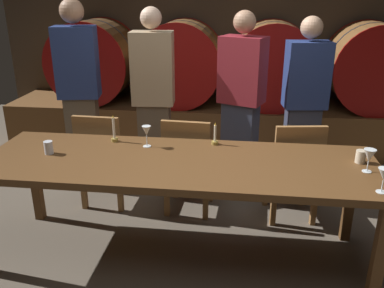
{
  "coord_description": "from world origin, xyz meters",
  "views": [
    {
      "loc": [
        0.19,
        -2.42,
        1.88
      ],
      "look_at": [
        -0.15,
        0.23,
        0.86
      ],
      "focal_mm": 38.28,
      "sensor_mm": 36.0,
      "label": 1
    }
  ],
  "objects_px": {
    "wine_barrel_far_right": "(371,67)",
    "wine_glass_center": "(369,156)",
    "candle_right": "(215,139)",
    "guest_center_right": "(241,107)",
    "cup_right": "(361,157)",
    "dining_table": "(178,169)",
    "chair_center": "(188,161)",
    "guest_far_right": "(304,107)",
    "wine_glass_left": "(147,132)",
    "wine_barrel_center_right": "(272,65)",
    "guest_center_left": "(154,100)",
    "guest_far_left": "(80,94)",
    "chair_right": "(294,167)",
    "chair_left": "(103,156)",
    "candle_left": "(114,134)",
    "wine_barrel_center_left": "(181,63)",
    "cup_left": "(49,148)",
    "wine_barrel_far_left": "(95,61)",
    "wine_glass_right": "(384,175)"
  },
  "relations": [
    {
      "from": "guest_far_right",
      "to": "cup_left",
      "type": "xyz_separation_m",
      "value": [
        -1.92,
        -1.21,
        -0.02
      ]
    },
    {
      "from": "guest_far_right",
      "to": "wine_glass_left",
      "type": "height_order",
      "value": "guest_far_right"
    },
    {
      "from": "dining_table",
      "to": "candle_right",
      "type": "xyz_separation_m",
      "value": [
        0.23,
        0.34,
        0.11
      ]
    },
    {
      "from": "chair_right",
      "to": "guest_far_left",
      "type": "bearing_deg",
      "value": -21.93
    },
    {
      "from": "wine_barrel_center_left",
      "to": "guest_center_right",
      "type": "xyz_separation_m",
      "value": [
        0.74,
        -1.35,
        -0.15
      ]
    },
    {
      "from": "wine_barrel_far_right",
      "to": "guest_far_left",
      "type": "distance_m",
      "value": 3.27
    },
    {
      "from": "wine_barrel_far_right",
      "to": "wine_glass_center",
      "type": "height_order",
      "value": "wine_barrel_far_right"
    },
    {
      "from": "chair_right",
      "to": "cup_right",
      "type": "xyz_separation_m",
      "value": [
        0.35,
        -0.52,
        0.33
      ]
    },
    {
      "from": "wine_barrel_far_right",
      "to": "candle_left",
      "type": "xyz_separation_m",
      "value": [
        -2.42,
        -2.09,
        -0.19
      ]
    },
    {
      "from": "candle_right",
      "to": "guest_center_right",
      "type": "bearing_deg",
      "value": 75.68
    },
    {
      "from": "guest_far_left",
      "to": "dining_table",
      "type": "bearing_deg",
      "value": 125.02
    },
    {
      "from": "dining_table",
      "to": "chair_center",
      "type": "height_order",
      "value": "chair_center"
    },
    {
      "from": "chair_center",
      "to": "guest_center_right",
      "type": "height_order",
      "value": "guest_center_right"
    },
    {
      "from": "guest_center_left",
      "to": "candle_right",
      "type": "bearing_deg",
      "value": 124.69
    },
    {
      "from": "wine_barrel_far_left",
      "to": "wine_barrel_center_left",
      "type": "xyz_separation_m",
      "value": [
        1.09,
        0.0,
        0.0
      ]
    },
    {
      "from": "dining_table",
      "to": "chair_left",
      "type": "height_order",
      "value": "chair_left"
    },
    {
      "from": "wine_barrel_far_right",
      "to": "cup_right",
      "type": "xyz_separation_m",
      "value": [
        -0.66,
        -2.28,
        -0.2
      ]
    },
    {
      "from": "guest_far_left",
      "to": "guest_center_right",
      "type": "height_order",
      "value": "guest_far_left"
    },
    {
      "from": "candle_left",
      "to": "candle_right",
      "type": "height_order",
      "value": "candle_left"
    },
    {
      "from": "candle_right",
      "to": "guest_far_right",
      "type": "bearing_deg",
      "value": 49.26
    },
    {
      "from": "wine_barrel_far_left",
      "to": "dining_table",
      "type": "xyz_separation_m",
      "value": [
        1.42,
        -2.4,
        -0.31
      ]
    },
    {
      "from": "chair_center",
      "to": "wine_glass_right",
      "type": "bearing_deg",
      "value": 146.07
    },
    {
      "from": "chair_center",
      "to": "candle_right",
      "type": "xyz_separation_m",
      "value": [
        0.25,
        -0.3,
        0.33
      ]
    },
    {
      "from": "chair_left",
      "to": "chair_center",
      "type": "xyz_separation_m",
      "value": [
        0.76,
        -0.04,
        0.0
      ]
    },
    {
      "from": "guest_far_left",
      "to": "wine_glass_center",
      "type": "xyz_separation_m",
      "value": [
        2.36,
        -1.15,
        -0.05
      ]
    },
    {
      "from": "chair_center",
      "to": "guest_far_right",
      "type": "relative_size",
      "value": 0.53
    },
    {
      "from": "chair_left",
      "to": "candle_left",
      "type": "xyz_separation_m",
      "value": [
        0.24,
        -0.37,
        0.34
      ]
    },
    {
      "from": "cup_right",
      "to": "dining_table",
      "type": "bearing_deg",
      "value": -174.69
    },
    {
      "from": "wine_barrel_center_left",
      "to": "wine_barrel_far_right",
      "type": "xyz_separation_m",
      "value": [
        2.22,
        0.0,
        0.0
      ]
    },
    {
      "from": "wine_barrel_center_right",
      "to": "guest_center_left",
      "type": "distance_m",
      "value": 1.73
    },
    {
      "from": "wine_barrel_center_right",
      "to": "wine_glass_left",
      "type": "xyz_separation_m",
      "value": [
        -1.02,
        -2.17,
        -0.13
      ]
    },
    {
      "from": "wine_glass_center",
      "to": "cup_left",
      "type": "xyz_separation_m",
      "value": [
        -2.16,
        0.03,
        -0.06
      ]
    },
    {
      "from": "guest_center_left",
      "to": "wine_glass_left",
      "type": "bearing_deg",
      "value": 94.66
    },
    {
      "from": "chair_center",
      "to": "guest_center_right",
      "type": "xyz_separation_m",
      "value": [
        0.43,
        0.41,
        0.38
      ]
    },
    {
      "from": "candle_right",
      "to": "wine_glass_center",
      "type": "xyz_separation_m",
      "value": [
        1.0,
        -0.37,
        0.06
      ]
    },
    {
      "from": "wine_barrel_far_right",
      "to": "wine_glass_center",
      "type": "relative_size",
      "value": 6.53
    },
    {
      "from": "guest_center_left",
      "to": "cup_right",
      "type": "distance_m",
      "value": 1.92
    },
    {
      "from": "wine_glass_center",
      "to": "chair_right",
      "type": "bearing_deg",
      "value": 118.53
    },
    {
      "from": "guest_center_left",
      "to": "cup_left",
      "type": "distance_m",
      "value": 1.24
    },
    {
      "from": "chair_left",
      "to": "chair_right",
      "type": "height_order",
      "value": "same"
    },
    {
      "from": "wine_barrel_center_left",
      "to": "wine_glass_center",
      "type": "height_order",
      "value": "wine_barrel_center_left"
    },
    {
      "from": "guest_far_right",
      "to": "wine_glass_right",
      "type": "bearing_deg",
      "value": 92.37
    },
    {
      "from": "cup_left",
      "to": "chair_right",
      "type": "bearing_deg",
      "value": 19.27
    },
    {
      "from": "wine_barrel_far_left",
      "to": "chair_left",
      "type": "xyz_separation_m",
      "value": [
        0.64,
        -1.72,
        -0.53
      ]
    },
    {
      "from": "wine_glass_left",
      "to": "wine_glass_center",
      "type": "bearing_deg",
      "value": -9.81
    },
    {
      "from": "cup_left",
      "to": "guest_far_right",
      "type": "bearing_deg",
      "value": 32.33
    },
    {
      "from": "wine_barrel_far_right",
      "to": "wine_glass_left",
      "type": "distance_m",
      "value": 3.06
    },
    {
      "from": "wine_barrel_far_left",
      "to": "dining_table",
      "type": "relative_size",
      "value": 0.37
    },
    {
      "from": "wine_barrel_center_right",
      "to": "wine_glass_left",
      "type": "relative_size",
      "value": 6.28
    },
    {
      "from": "chair_left",
      "to": "guest_center_left",
      "type": "xyz_separation_m",
      "value": [
        0.37,
        0.45,
        0.39
      ]
    }
  ]
}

